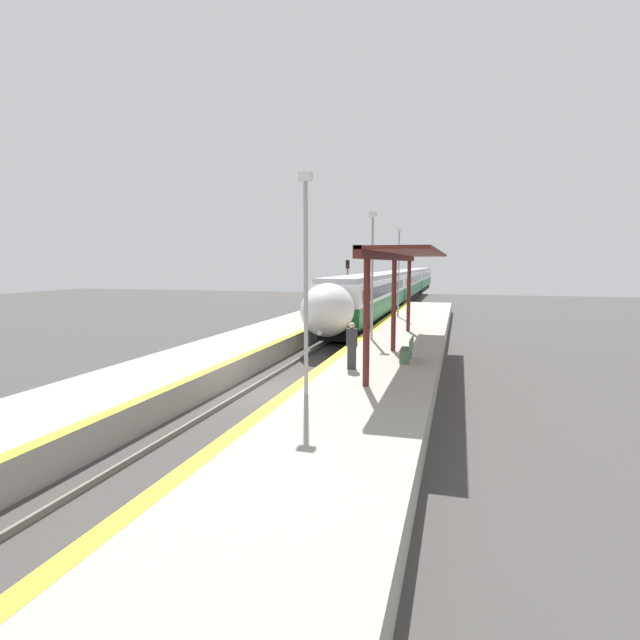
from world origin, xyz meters
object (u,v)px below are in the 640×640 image
platform_bench (408,349)px  railway_signal (347,283)px  train (401,285)px  lamppost_near (306,272)px  person_waiting (352,345)px  lamppost_mid (372,268)px  lamppost_far (399,267)px

platform_bench → railway_signal: railway_signal is taller
train → lamppost_near: bearing=-87.0°
person_waiting → lamppost_mid: size_ratio=0.27×
person_waiting → lamppost_mid: lamppost_mid is taller
platform_bench → lamppost_near: bearing=-112.0°
train → lamppost_mid: 33.95m
lamppost_near → lamppost_far: 21.49m
lamppost_mid → person_waiting: bearing=-85.8°
person_waiting → railway_signal: bearing=102.9°
lamppost_near → lamppost_far: (0.00, 21.49, 0.00)m
person_waiting → lamppost_mid: (-0.52, 7.04, 2.60)m
person_waiting → lamppost_far: 17.99m
railway_signal → lamppost_near: bearing=-79.9°
person_waiting → lamppost_near: size_ratio=0.27×
train → railway_signal: railway_signal is taller
person_waiting → lamppost_far: (-0.52, 17.79, 2.60)m
railway_signal → lamppost_near: size_ratio=0.79×
lamppost_near → lamppost_far: size_ratio=1.00×
railway_signal → lamppost_near: 27.73m
train → lamppost_far: lamppost_far is taller
lamppost_far → railway_signal: bearing=130.1°
platform_bench → person_waiting: 2.63m
person_waiting → lamppost_near: bearing=-98.0°
platform_bench → lamppost_mid: 6.35m
platform_bench → lamppost_near: 6.76m
train → lamppost_mid: bearing=-86.0°
railway_signal → lamppost_mid: 17.28m
person_waiting → lamppost_near: 4.55m
lamppost_near → lamppost_mid: 10.75m
railway_signal → lamppost_far: bearing=-49.9°
railway_signal → lamppost_far: size_ratio=0.79×
platform_bench → train: bearing=96.8°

